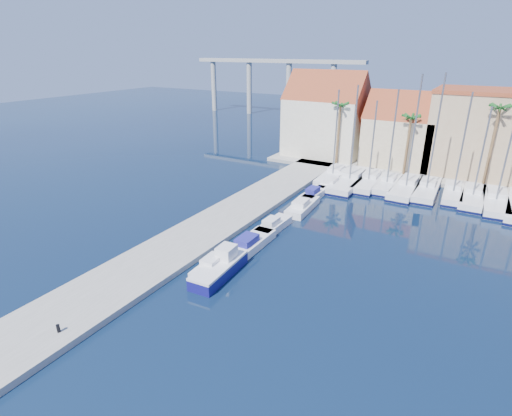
{
  "coord_description": "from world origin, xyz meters",
  "views": [
    {
      "loc": [
        13.55,
        -15.37,
        17.04
      ],
      "look_at": [
        -4.22,
        14.79,
        3.0
      ],
      "focal_mm": 28.0,
      "sensor_mm": 36.0,
      "label": 1
    }
  ],
  "objects": [
    {
      "name": "motorboat_west_3",
      "position": [
        -3.18,
        23.31,
        0.51
      ],
      "size": [
        2.34,
        6.29,
        1.4
      ],
      "rotation": [
        0.0,
        0.0,
        0.06
      ],
      "color": "white",
      "rests_on": "ground"
    },
    {
      "name": "quay_west",
      "position": [
        -9.0,
        13.5,
        0.25
      ],
      "size": [
        6.0,
        77.0,
        0.5
      ],
      "primitive_type": "cube",
      "color": "gray",
      "rests_on": "ground"
    },
    {
      "name": "viaduct",
      "position": [
        -39.07,
        82.0,
        10.25
      ],
      "size": [
        48.0,
        2.2,
        14.45
      ],
      "color": "#9E9E99",
      "rests_on": "ground"
    },
    {
      "name": "motorboat_west_6",
      "position": [
        -3.25,
        37.01,
        0.51
      ],
      "size": [
        2.29,
        6.21,
        1.4
      ],
      "rotation": [
        0.0,
        0.0,
        -0.05
      ],
      "color": "white",
      "rests_on": "ground"
    },
    {
      "name": "sailboat_3",
      "position": [
        3.22,
        36.06,
        0.62
      ],
      "size": [
        2.32,
        8.44,
        12.56
      ],
      "rotation": [
        0.0,
        0.0,
        0.01
      ],
      "color": "white",
      "rests_on": "ground"
    },
    {
      "name": "motorboat_west_5",
      "position": [
        -3.13,
        32.58,
        0.51
      ],
      "size": [
        2.04,
        6.36,
        1.4
      ],
      "rotation": [
        0.0,
        0.0,
        -0.0
      ],
      "color": "white",
      "rests_on": "ground"
    },
    {
      "name": "building_1",
      "position": [
        2.0,
        47.0,
        5.3
      ],
      "size": [
        10.3,
        8.0,
        11.0
      ],
      "color": "tan",
      "rests_on": "shore_north"
    },
    {
      "name": "palm_0",
      "position": [
        -6.0,
        42.0,
        9.08
      ],
      "size": [
        2.6,
        2.6,
        10.15
      ],
      "color": "brown",
      "rests_on": "shore_north"
    },
    {
      "name": "sailboat_2",
      "position": [
        0.84,
        36.09,
        0.57
      ],
      "size": [
        2.9,
        10.06,
        11.08
      ],
      "rotation": [
        0.0,
        0.0,
        0.03
      ],
      "color": "white",
      "rests_on": "ground"
    },
    {
      "name": "motorboat_west_0",
      "position": [
        -3.93,
        7.69,
        0.51
      ],
      "size": [
        2.01,
        5.45,
        1.4
      ],
      "rotation": [
        0.0,
        0.0,
        0.05
      ],
      "color": "white",
      "rests_on": "ground"
    },
    {
      "name": "bollard",
      "position": [
        -7.43,
        -4.14,
        0.77
      ],
      "size": [
        0.21,
        0.21,
        0.54
      ],
      "primitive_type": "cylinder",
      "color": "black",
      "rests_on": "quay_west"
    },
    {
      "name": "fishing_boat",
      "position": [
        -3.13,
        7.26,
        0.7
      ],
      "size": [
        2.34,
        6.09,
        2.09
      ],
      "rotation": [
        0.0,
        0.0,
        0.06
      ],
      "color": "navy",
      "rests_on": "ground"
    },
    {
      "name": "sailboat_5",
      "position": [
        8.01,
        36.33,
        0.62
      ],
      "size": [
        2.88,
        9.78,
        14.55
      ],
      "rotation": [
        0.0,
        0.0,
        0.03
      ],
      "color": "white",
      "rests_on": "ground"
    },
    {
      "name": "building_2",
      "position": [
        13.0,
        48.0,
        6.26
      ],
      "size": [
        14.2,
        10.2,
        11.5
      ],
      "color": "tan",
      "rests_on": "shore_north"
    },
    {
      "name": "sailboat_1",
      "position": [
        -1.4,
        35.21,
        0.57
      ],
      "size": [
        3.14,
        11.87,
        12.91
      ],
      "rotation": [
        0.0,
        0.0,
        0.0
      ],
      "color": "white",
      "rests_on": "ground"
    },
    {
      "name": "motorboat_west_4",
      "position": [
        -3.67,
        27.87,
        0.51
      ],
      "size": [
        1.85,
        5.37,
        1.4
      ],
      "rotation": [
        0.0,
        0.0,
        -0.03
      ],
      "color": "white",
      "rests_on": "ground"
    },
    {
      "name": "motorboat_west_1",
      "position": [
        -3.45,
        12.39,
        0.51
      ],
      "size": [
        2.04,
        6.3,
        1.4
      ],
      "rotation": [
        0.0,
        0.0,
        0.0
      ],
      "color": "white",
      "rests_on": "ground"
    },
    {
      "name": "motorboat_west_2",
      "position": [
        -3.5,
        16.98,
        0.51
      ],
      "size": [
        1.75,
        5.17,
        1.4
      ],
      "rotation": [
        0.0,
        0.0,
        -0.02
      ],
      "color": "white",
      "rests_on": "ground"
    },
    {
      "name": "sailboat_0",
      "position": [
        -4.15,
        36.08,
        0.58
      ],
      "size": [
        3.01,
        9.95,
        12.15
      ],
      "rotation": [
        0.0,
        0.0,
        0.04
      ],
      "color": "white",
      "rests_on": "ground"
    },
    {
      "name": "sailboat_8",
      "position": [
        15.55,
        36.05,
        0.58
      ],
      "size": [
        3.36,
        10.44,
        12.66
      ],
      "rotation": [
        0.0,
        0.0,
        0.06
      ],
      "color": "white",
      "rests_on": "ground"
    },
    {
      "name": "shore_north",
      "position": [
        10.0,
        48.0,
        0.25
      ],
      "size": [
        54.0,
        16.0,
        0.5
      ],
      "primitive_type": "cube",
      "color": "gray",
      "rests_on": "ground"
    },
    {
      "name": "sailboat_4",
      "position": [
        5.69,
        35.92,
        0.6
      ],
      "size": [
        3.01,
        10.48,
        14.37
      ],
      "rotation": [
        0.0,
        0.0,
        -0.02
      ],
      "color": "white",
      "rests_on": "ground"
    },
    {
      "name": "sailboat_6",
      "position": [
        11.02,
        36.59,
        0.62
      ],
      "size": [
        2.68,
        8.51,
        12.57
      ],
      "rotation": [
        0.0,
        0.0,
        0.05
      ],
      "color": "white",
      "rests_on": "ground"
    },
    {
      "name": "palm_2",
      "position": [
        14.0,
        42.0,
        10.02
      ],
      "size": [
        2.6,
        2.6,
        11.15
      ],
      "color": "brown",
      "rests_on": "shore_north"
    },
    {
      "name": "palm_1",
      "position": [
        4.0,
        42.0,
        8.14
      ],
      "size": [
        2.6,
        2.6,
        9.15
      ],
      "color": "brown",
      "rests_on": "shore_north"
    },
    {
      "name": "sailboat_7",
      "position": [
        13.19,
        36.35,
        0.58
      ],
      "size": [
        2.54,
        9.39,
        11.18
      ],
      "rotation": [
        0.0,
        0.0,
        -0.01
      ],
      "color": "white",
      "rests_on": "ground"
    },
    {
      "name": "building_0",
      "position": [
        -10.0,
        47.0,
        6.52
      ],
      "size": [
        12.3,
        9.0,
        13.5
      ],
      "color": "beige",
      "rests_on": "shore_north"
    },
    {
      "name": "ground",
      "position": [
        0.0,
        0.0,
        0.0
      ],
      "size": [
        260.0,
        260.0,
        0.0
      ],
      "primitive_type": "plane",
      "color": "black",
      "rests_on": "ground"
    }
  ]
}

